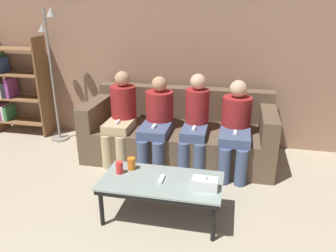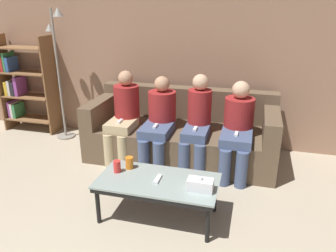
{
  "view_description": "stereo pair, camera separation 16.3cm",
  "coord_description": "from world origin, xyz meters",
  "px_view_note": "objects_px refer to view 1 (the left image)",
  "views": [
    {
      "loc": [
        0.67,
        -0.2,
        1.89
      ],
      "look_at": [
        0.0,
        2.94,
        0.67
      ],
      "focal_mm": 35.0,
      "sensor_mm": 36.0,
      "label": 1
    },
    {
      "loc": [
        0.83,
        -0.16,
        1.89
      ],
      "look_at": [
        0.0,
        2.94,
        0.67
      ],
      "focal_mm": 35.0,
      "sensor_mm": 36.0,
      "label": 2
    }
  ],
  "objects_px": {
    "seated_person_right_end": "(236,125)",
    "game_remote": "(161,179)",
    "seated_person_left_end": "(121,114)",
    "cup_near_right": "(131,164)",
    "couch": "(179,134)",
    "cup_near_left": "(119,168)",
    "bookshelf": "(14,87)",
    "coffee_table": "(161,184)",
    "seated_person_mid_left": "(157,119)",
    "standing_lamp": "(52,62)",
    "seated_person_mid_right": "(196,121)",
    "tissue_box": "(205,184)"
  },
  "relations": [
    {
      "from": "seated_person_right_end",
      "to": "game_remote",
      "type": "bearing_deg",
      "value": -119.42
    },
    {
      "from": "seated_person_left_end",
      "to": "cup_near_right",
      "type": "bearing_deg",
      "value": -65.51
    },
    {
      "from": "game_remote",
      "to": "couch",
      "type": "bearing_deg",
      "value": 93.25
    },
    {
      "from": "cup_near_right",
      "to": "seated_person_left_end",
      "type": "height_order",
      "value": "seated_person_left_end"
    },
    {
      "from": "cup_near_left",
      "to": "bookshelf",
      "type": "height_order",
      "value": "bookshelf"
    },
    {
      "from": "coffee_table",
      "to": "seated_person_mid_left",
      "type": "distance_m",
      "value": 1.16
    },
    {
      "from": "couch",
      "to": "bookshelf",
      "type": "distance_m",
      "value": 2.6
    },
    {
      "from": "bookshelf",
      "to": "seated_person_right_end",
      "type": "distance_m",
      "value": 3.29
    },
    {
      "from": "standing_lamp",
      "to": "seated_person_mid_right",
      "type": "xyz_separation_m",
      "value": [
        2.02,
        -0.4,
        -0.54
      ]
    },
    {
      "from": "coffee_table",
      "to": "seated_person_right_end",
      "type": "relative_size",
      "value": 1.03
    },
    {
      "from": "bookshelf",
      "to": "seated_person_left_end",
      "type": "xyz_separation_m",
      "value": [
        1.86,
        -0.53,
        -0.12
      ]
    },
    {
      "from": "cup_near_right",
      "to": "game_remote",
      "type": "bearing_deg",
      "value": -23.47
    },
    {
      "from": "bookshelf",
      "to": "tissue_box",
      "type": "bearing_deg",
      "value": -29.52
    },
    {
      "from": "coffee_table",
      "to": "tissue_box",
      "type": "xyz_separation_m",
      "value": [
        0.4,
        -0.07,
        0.09
      ]
    },
    {
      "from": "couch",
      "to": "cup_near_right",
      "type": "distance_m",
      "value": 1.22
    },
    {
      "from": "cup_near_right",
      "to": "game_remote",
      "type": "relative_size",
      "value": 0.78
    },
    {
      "from": "cup_near_left",
      "to": "tissue_box",
      "type": "relative_size",
      "value": 0.52
    },
    {
      "from": "cup_near_right",
      "to": "bookshelf",
      "type": "bearing_deg",
      "value": 146.83
    },
    {
      "from": "couch",
      "to": "cup_near_left",
      "type": "relative_size",
      "value": 20.16
    },
    {
      "from": "tissue_box",
      "to": "seated_person_left_end",
      "type": "bearing_deg",
      "value": 134.54
    },
    {
      "from": "standing_lamp",
      "to": "seated_person_mid_right",
      "type": "distance_m",
      "value": 2.13
    },
    {
      "from": "cup_near_left",
      "to": "bookshelf",
      "type": "distance_m",
      "value": 2.75
    },
    {
      "from": "cup_near_right",
      "to": "seated_person_mid_left",
      "type": "bearing_deg",
      "value": 88.93
    },
    {
      "from": "bookshelf",
      "to": "standing_lamp",
      "type": "xyz_separation_m",
      "value": [
        0.76,
        -0.14,
        0.41
      ]
    },
    {
      "from": "couch",
      "to": "seated_person_mid_right",
      "type": "xyz_separation_m",
      "value": [
        0.23,
        -0.23,
        0.27
      ]
    },
    {
      "from": "coffee_table",
      "to": "game_remote",
      "type": "xyz_separation_m",
      "value": [
        0.0,
        0.0,
        0.05
      ]
    },
    {
      "from": "coffee_table",
      "to": "game_remote",
      "type": "height_order",
      "value": "game_remote"
    },
    {
      "from": "couch",
      "to": "seated_person_mid_right",
      "type": "height_order",
      "value": "seated_person_mid_right"
    },
    {
      "from": "tissue_box",
      "to": "cup_near_right",
      "type": "bearing_deg",
      "value": 163.97
    },
    {
      "from": "couch",
      "to": "seated_person_mid_left",
      "type": "height_order",
      "value": "seated_person_mid_left"
    },
    {
      "from": "standing_lamp",
      "to": "seated_person_mid_left",
      "type": "xyz_separation_m",
      "value": [
        1.56,
        -0.4,
        -0.55
      ]
    },
    {
      "from": "coffee_table",
      "to": "cup_near_left",
      "type": "xyz_separation_m",
      "value": [
        -0.41,
        0.04,
        0.1
      ]
    },
    {
      "from": "cup_near_right",
      "to": "seated_person_mid_right",
      "type": "xyz_separation_m",
      "value": [
        0.48,
        0.96,
        0.13
      ]
    },
    {
      "from": "cup_near_left",
      "to": "standing_lamp",
      "type": "distance_m",
      "value": 2.17
    },
    {
      "from": "couch",
      "to": "coffee_table",
      "type": "height_order",
      "value": "couch"
    },
    {
      "from": "seated_person_mid_left",
      "to": "game_remote",
      "type": "bearing_deg",
      "value": -74.4
    },
    {
      "from": "tissue_box",
      "to": "game_remote",
      "type": "height_order",
      "value": "tissue_box"
    },
    {
      "from": "cup_near_left",
      "to": "game_remote",
      "type": "distance_m",
      "value": 0.41
    },
    {
      "from": "game_remote",
      "to": "bookshelf",
      "type": "xyz_separation_m",
      "value": [
        -2.63,
        1.65,
        0.31
      ]
    },
    {
      "from": "seated_person_left_end",
      "to": "seated_person_mid_right",
      "type": "relative_size",
      "value": 0.99
    },
    {
      "from": "bookshelf",
      "to": "seated_person_left_end",
      "type": "relative_size",
      "value": 1.31
    },
    {
      "from": "bookshelf",
      "to": "coffee_table",
      "type": "bearing_deg",
      "value": -32.07
    },
    {
      "from": "tissue_box",
      "to": "standing_lamp",
      "type": "distance_m",
      "value": 2.84
    },
    {
      "from": "couch",
      "to": "seated_person_mid_left",
      "type": "relative_size",
      "value": 2.18
    },
    {
      "from": "game_remote",
      "to": "seated_person_mid_right",
      "type": "relative_size",
      "value": 0.13
    },
    {
      "from": "game_remote",
      "to": "seated_person_mid_left",
      "type": "distance_m",
      "value": 1.15
    },
    {
      "from": "seated_person_left_end",
      "to": "seated_person_mid_left",
      "type": "height_order",
      "value": "seated_person_left_end"
    },
    {
      "from": "couch",
      "to": "cup_near_left",
      "type": "bearing_deg",
      "value": -104.57
    },
    {
      "from": "seated_person_mid_right",
      "to": "seated_person_right_end",
      "type": "height_order",
      "value": "seated_person_mid_right"
    },
    {
      "from": "coffee_table",
      "to": "seated_person_mid_left",
      "type": "bearing_deg",
      "value": 105.6
    }
  ]
}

